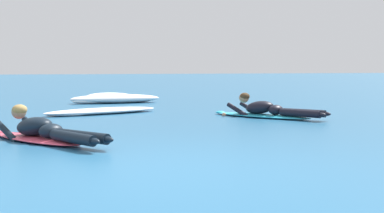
{
  "coord_description": "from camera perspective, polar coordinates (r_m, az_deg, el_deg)",
  "views": [
    {
      "loc": [
        -1.32,
        -5.06,
        1.03
      ],
      "look_at": [
        1.51,
        3.69,
        0.34
      ],
      "focal_mm": 49.62,
      "sensor_mm": 36.0,
      "label": 1
    }
  ],
  "objects": [
    {
      "name": "surfer_near",
      "position": [
        7.59,
        -15.88,
        -2.6
      ],
      "size": [
        1.62,
        2.36,
        0.54
      ],
      "color": "#E54C66",
      "rests_on": "ground"
    },
    {
      "name": "whitewater_front",
      "position": [
        17.12,
        -8.87,
        1.12
      ],
      "size": [
        1.48,
        0.79,
        0.21
      ],
      "color": "white",
      "rests_on": "ground"
    },
    {
      "name": "surfer_far",
      "position": [
        10.88,
        7.95,
        -0.48
      ],
      "size": [
        1.74,
        2.42,
        0.54
      ],
      "color": "#2DB2D1",
      "rests_on": "ground"
    },
    {
      "name": "whitewater_mid_right",
      "position": [
        11.82,
        -9.65,
        -0.48
      ],
      "size": [
        2.73,
        1.45,
        0.13
      ],
      "color": "white",
      "rests_on": "ground"
    },
    {
      "name": "ground_plane",
      "position": [
        15.15,
        -12.89,
        0.28
      ],
      "size": [
        120.0,
        120.0,
        0.0
      ],
      "primitive_type": "plane",
      "color": "#235B84"
    },
    {
      "name": "whitewater_mid_left",
      "position": [
        15.26,
        -8.22,
        0.81
      ],
      "size": [
        2.57,
        0.85,
        0.25
      ],
      "color": "white",
      "rests_on": "ground"
    }
  ]
}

